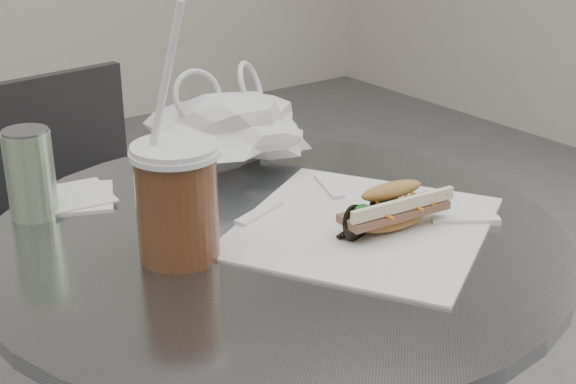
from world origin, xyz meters
TOP-DOWN VIEW (x-y plane):
  - chair_far at (0.05, 0.91)m, footprint 0.41×0.43m
  - sandwich_paper at (0.10, 0.14)m, footprint 0.44×0.43m
  - banh_mi at (0.12, 0.11)m, footprint 0.19×0.09m
  - iced_coffee at (-0.14, 0.21)m, footprint 0.11×0.11m
  - sunglasses at (0.10, 0.13)m, footprint 0.11×0.05m
  - plastic_bag at (0.08, 0.43)m, footprint 0.28×0.25m
  - napkin_stack at (-0.17, 0.45)m, footprint 0.15×0.15m
  - drink_can at (-0.24, 0.43)m, footprint 0.06×0.06m

SIDE VIEW (x-z plane):
  - chair_far at x=0.05m, z-range -0.04..0.73m
  - sandwich_paper at x=0.10m, z-range 0.74..0.74m
  - napkin_stack at x=-0.17m, z-range 0.74..0.75m
  - sunglasses at x=0.10m, z-range 0.73..0.78m
  - banh_mi at x=0.12m, z-range 0.74..0.81m
  - plastic_bag at x=0.08m, z-range 0.74..0.86m
  - drink_can at x=-0.24m, z-range 0.74..0.86m
  - iced_coffee at x=-0.14m, z-range 0.66..0.97m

